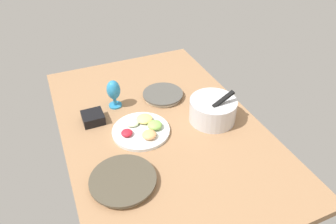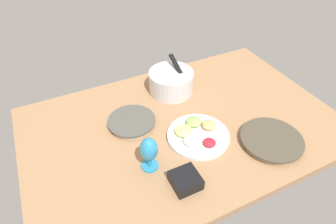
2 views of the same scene
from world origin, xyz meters
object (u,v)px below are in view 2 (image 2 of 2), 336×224
at_px(dinner_plate_right, 271,140).
at_px(hurricane_glass_blue, 149,151).
at_px(mixing_bowl, 171,81).
at_px(fruit_platter, 197,134).
at_px(dinner_plate_left, 132,122).
at_px(square_bowl_black, 185,180).

distance_m(dinner_plate_right, hurricane_glass_blue, 0.60).
xyz_separation_m(dinner_plate_right, mixing_bowl, (-0.25, 0.59, 0.05)).
bearing_deg(fruit_platter, hurricane_glass_blue, -166.18).
bearing_deg(mixing_bowl, hurricane_glass_blue, -125.88).
bearing_deg(hurricane_glass_blue, dinner_plate_left, 85.23).
relative_size(dinner_plate_right, fruit_platter, 0.97).
bearing_deg(fruit_platter, mixing_bowl, 82.41).
distance_m(dinner_plate_left, hurricane_glass_blue, 0.31).
xyz_separation_m(hurricane_glass_blue, square_bowl_black, (0.10, -0.15, -0.07)).
relative_size(mixing_bowl, square_bowl_black, 2.23).
bearing_deg(dinner_plate_left, fruit_platter, -41.10).
distance_m(dinner_plate_left, square_bowl_black, 0.45).
bearing_deg(fruit_platter, dinner_plate_left, 138.90).
height_order(mixing_bowl, hurricane_glass_blue, mixing_bowl).
xyz_separation_m(dinner_plate_right, fruit_platter, (-0.30, 0.19, 0.00)).
bearing_deg(dinner_plate_right, mixing_bowl, 112.72).
bearing_deg(hurricane_glass_blue, mixing_bowl, 54.12).
height_order(dinner_plate_left, fruit_platter, fruit_platter).
xyz_separation_m(fruit_platter, square_bowl_black, (-0.19, -0.22, 0.01)).
distance_m(hurricane_glass_blue, square_bowl_black, 0.19).
xyz_separation_m(dinner_plate_left, hurricane_glass_blue, (-0.02, -0.30, 0.09)).
distance_m(dinner_plate_left, fruit_platter, 0.34).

